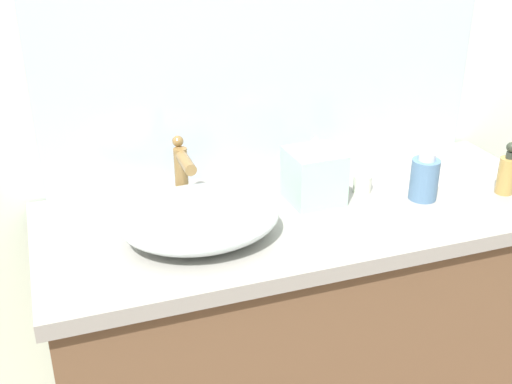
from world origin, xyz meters
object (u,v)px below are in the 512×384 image
at_px(lotion_bottle, 424,178).
at_px(candle_jar, 362,183).
at_px(tissue_box, 314,173).
at_px(soap_dispenser, 507,172).
at_px(sink_basin, 200,218).

height_order(lotion_bottle, candle_jar, lotion_bottle).
distance_m(lotion_bottle, tissue_box, 0.29).
bearing_deg(tissue_box, soap_dispenser, -14.74).
relative_size(lotion_bottle, candle_jar, 2.60).
xyz_separation_m(sink_basin, soap_dispenser, (0.83, -0.03, 0.01)).
xyz_separation_m(lotion_bottle, tissue_box, (-0.27, 0.09, 0.02)).
bearing_deg(soap_dispenser, sink_basin, 177.64).
distance_m(soap_dispenser, tissue_box, 0.52).
relative_size(tissue_box, candle_jar, 3.59).
relative_size(soap_dispenser, tissue_box, 0.81).
bearing_deg(candle_jar, lotion_bottle, -35.62).
height_order(sink_basin, lotion_bottle, lotion_bottle).
relative_size(soap_dispenser, candle_jar, 2.92).
height_order(lotion_bottle, tissue_box, tissue_box).
height_order(sink_basin, candle_jar, sink_basin).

